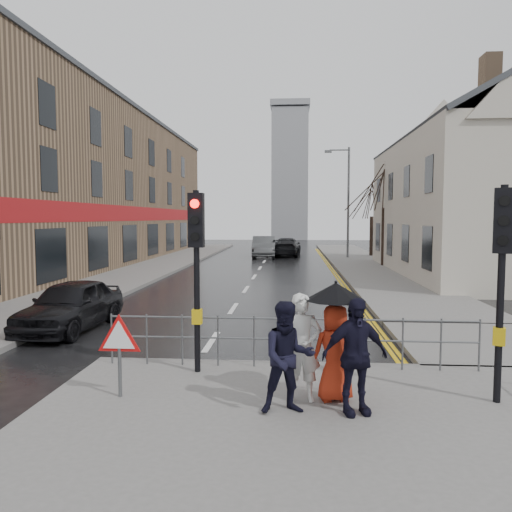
% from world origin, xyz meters
% --- Properties ---
extents(ground, '(120.00, 120.00, 0.00)m').
position_xyz_m(ground, '(0.00, 0.00, 0.00)').
color(ground, black).
rests_on(ground, ground).
extents(near_pavement, '(10.00, 9.00, 0.14)m').
position_xyz_m(near_pavement, '(3.00, -3.50, 0.07)').
color(near_pavement, '#605E5B').
rests_on(near_pavement, ground).
extents(left_pavement, '(4.00, 44.00, 0.14)m').
position_xyz_m(left_pavement, '(-6.50, 23.00, 0.07)').
color(left_pavement, '#605E5B').
rests_on(left_pavement, ground).
extents(right_pavement, '(4.00, 40.00, 0.14)m').
position_xyz_m(right_pavement, '(6.50, 25.00, 0.07)').
color(right_pavement, '#605E5B').
rests_on(right_pavement, ground).
extents(pavement_bridge_right, '(4.00, 4.20, 0.14)m').
position_xyz_m(pavement_bridge_right, '(6.50, 3.00, 0.07)').
color(pavement_bridge_right, '#605E5B').
rests_on(pavement_bridge_right, ground).
extents(building_left_terrace, '(8.00, 42.00, 10.00)m').
position_xyz_m(building_left_terrace, '(-12.00, 22.00, 5.00)').
color(building_left_terrace, '#85684D').
rests_on(building_left_terrace, ground).
extents(building_right_cream, '(9.00, 16.40, 10.10)m').
position_xyz_m(building_right_cream, '(12.00, 18.00, 4.78)').
color(building_right_cream, beige).
rests_on(building_right_cream, ground).
extents(church_tower, '(5.00, 5.00, 18.00)m').
position_xyz_m(church_tower, '(1.50, 62.00, 9.00)').
color(church_tower, gray).
rests_on(church_tower, ground).
extents(traffic_signal_near_left, '(0.28, 0.27, 3.40)m').
position_xyz_m(traffic_signal_near_left, '(0.20, 0.20, 2.46)').
color(traffic_signal_near_left, black).
rests_on(traffic_signal_near_left, near_pavement).
extents(traffic_signal_near_right, '(0.34, 0.33, 3.40)m').
position_xyz_m(traffic_signal_near_right, '(5.20, -1.00, 2.46)').
color(traffic_signal_near_right, black).
rests_on(traffic_signal_near_right, near_pavement).
extents(guard_railing_front, '(7.14, 0.04, 1.00)m').
position_xyz_m(guard_railing_front, '(1.95, 0.60, 0.86)').
color(guard_railing_front, '#595B5E').
rests_on(guard_railing_front, near_pavement).
extents(warning_sign, '(0.80, 0.07, 1.35)m').
position_xyz_m(warning_sign, '(-0.80, -1.21, 1.04)').
color(warning_sign, '#595B5E').
rests_on(warning_sign, near_pavement).
extents(street_lamp, '(1.83, 0.25, 8.00)m').
position_xyz_m(street_lamp, '(5.82, 28.00, 4.71)').
color(street_lamp, '#595B5E').
rests_on(street_lamp, right_pavement).
extents(tree_near, '(2.40, 2.40, 6.58)m').
position_xyz_m(tree_near, '(7.50, 22.00, 5.14)').
color(tree_near, '#2E211A').
rests_on(tree_near, right_pavement).
extents(tree_far, '(2.40, 2.40, 5.64)m').
position_xyz_m(tree_far, '(8.00, 30.00, 4.42)').
color(tree_far, '#2E211A').
rests_on(tree_far, right_pavement).
extents(pedestrian_a, '(0.67, 0.49, 1.71)m').
position_xyz_m(pedestrian_a, '(2.13, -1.16, 1.00)').
color(pedestrian_a, silver).
rests_on(pedestrian_a, near_pavement).
extents(pedestrian_b, '(0.92, 0.78, 1.67)m').
position_xyz_m(pedestrian_b, '(1.92, -1.66, 0.97)').
color(pedestrian_b, black).
rests_on(pedestrian_b, near_pavement).
extents(pedestrian_with_umbrella, '(0.96, 0.96, 1.88)m').
position_xyz_m(pedestrian_with_umbrella, '(2.66, -1.11, 1.21)').
color(pedestrian_with_umbrella, '#AE2A14').
rests_on(pedestrian_with_umbrella, near_pavement).
extents(pedestrian_d, '(1.09, 0.70, 1.73)m').
position_xyz_m(pedestrian_d, '(2.90, -1.62, 1.01)').
color(pedestrian_d, black).
rests_on(pedestrian_d, near_pavement).
extents(car_parked, '(1.85, 4.10, 1.37)m').
position_xyz_m(car_parked, '(-4.00, 4.00, 0.68)').
color(car_parked, black).
rests_on(car_parked, ground).
extents(car_mid, '(1.92, 4.98, 1.62)m').
position_xyz_m(car_mid, '(-0.26, 29.48, 0.81)').
color(car_mid, '#484B4D').
rests_on(car_mid, ground).
extents(car_far, '(2.32, 5.09, 1.44)m').
position_xyz_m(car_far, '(1.51, 30.86, 0.72)').
color(car_far, black).
rests_on(car_far, ground).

